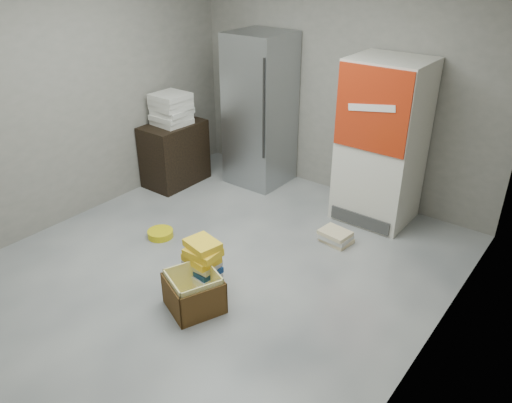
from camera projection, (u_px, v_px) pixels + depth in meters
The scene contains 10 objects.
ground at pixel (200, 279), 4.70m from camera, with size 5.00×5.00×0.00m, color #B3B3AF.
room_shell at pixel (188, 91), 3.87m from camera, with size 4.04×5.04×2.82m.
steel_fridge at pixel (260, 111), 6.25m from camera, with size 0.70×0.72×1.90m.
coke_cooler at pixel (382, 143), 5.37m from camera, with size 0.80×0.73×1.80m.
wood_shelf at pixel (175, 154), 6.43m from camera, with size 0.50×0.80×0.80m, color black.
supply_box_stack at pixel (171, 109), 6.16m from camera, with size 0.43×0.44×0.39m.
phonebook_stack_main at pixel (203, 266), 4.46m from camera, with size 0.35×0.31×0.50m.
phonebook_stack_side at pixel (336, 237), 5.25m from camera, with size 0.34×0.30×0.14m.
cardboard_box at pixel (194, 294), 4.28m from camera, with size 0.56×0.56×0.35m.
bucket_lid at pixel (160, 234), 5.37m from camera, with size 0.28×0.28×0.07m, color yellow.
Camera 1 is at (2.75, -2.72, 2.82)m, focal length 35.00 mm.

